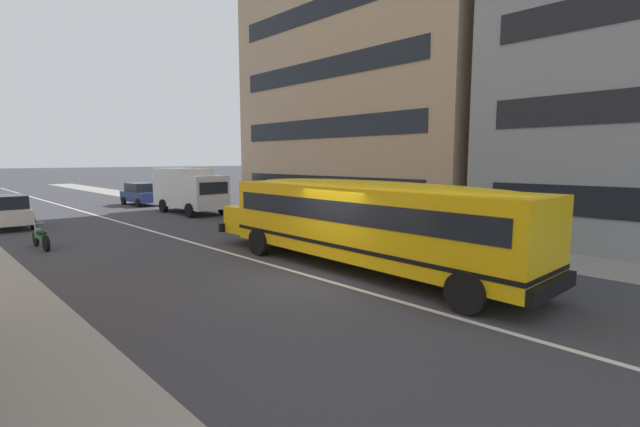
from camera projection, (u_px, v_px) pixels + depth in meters
name	position (u px, v px, depth m)	size (l,w,h in m)	color
ground_plane	(320.00, 279.00, 12.30)	(400.00, 400.00, 0.00)	#38383D
sidewalk_far	(451.00, 244.00, 17.33)	(120.00, 3.00, 0.01)	gray
sidewalk_near	(7.00, 361.00, 7.27)	(120.00, 3.00, 0.01)	gray
lane_centreline	(320.00, 279.00, 12.30)	(110.00, 0.16, 0.01)	silver
school_bus	(360.00, 217.00, 13.21)	(12.37, 3.15, 2.75)	yellow
parked_car_white_mid_block	(8.00, 211.00, 21.32)	(3.98, 2.03, 1.64)	silver
parked_car_dark_blue_near_corner	(142.00, 194.00, 32.30)	(3.95, 1.99, 1.64)	navy
box_truck	(189.00, 189.00, 27.49)	(6.05, 2.47, 2.82)	silver
motorcycle_by_crossing	(41.00, 238.00, 16.38)	(2.00, 0.56, 0.94)	black
apartment_block_far_left	(393.00, 84.00, 28.17)	(16.18, 12.90, 16.50)	tan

